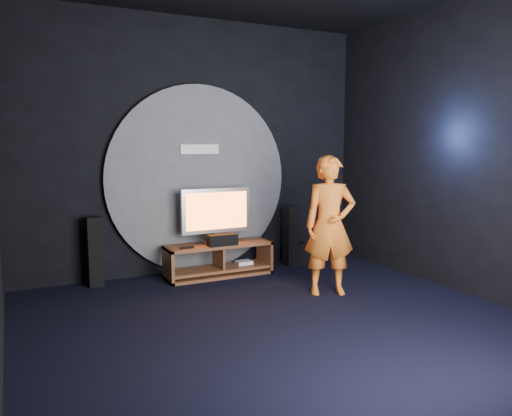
{
  "coord_description": "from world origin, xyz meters",
  "views": [
    {
      "loc": [
        -2.36,
        -4.14,
        1.81
      ],
      "look_at": [
        0.2,
        1.05,
        1.05
      ],
      "focal_mm": 35.0,
      "sensor_mm": 36.0,
      "label": 1
    }
  ],
  "objects_px": {
    "tower_speaker_left": "(95,252)",
    "tower_speaker_right": "(291,235)",
    "tv": "(216,213)",
    "subwoofer": "(295,253)",
    "media_console": "(219,262)",
    "player": "(330,225)"
  },
  "relations": [
    {
      "from": "tower_speaker_left",
      "to": "tower_speaker_right",
      "type": "relative_size",
      "value": 1.0
    },
    {
      "from": "media_console",
      "to": "tower_speaker_right",
      "type": "xyz_separation_m",
      "value": [
        1.19,
        0.09,
        0.25
      ]
    },
    {
      "from": "tower_speaker_left",
      "to": "player",
      "type": "relative_size",
      "value": 0.53
    },
    {
      "from": "tv",
      "to": "player",
      "type": "bearing_deg",
      "value": -57.39
    },
    {
      "from": "tv",
      "to": "media_console",
      "type": "bearing_deg",
      "value": -84.17
    },
    {
      "from": "tower_speaker_left",
      "to": "tower_speaker_right",
      "type": "xyz_separation_m",
      "value": [
        2.78,
        -0.15,
        0.0
      ]
    },
    {
      "from": "tv",
      "to": "tower_speaker_left",
      "type": "relative_size",
      "value": 1.11
    },
    {
      "from": "subwoofer",
      "to": "tv",
      "type": "bearing_deg",
      "value": -177.06
    },
    {
      "from": "tower_speaker_left",
      "to": "tower_speaker_right",
      "type": "distance_m",
      "value": 2.79
    },
    {
      "from": "tower_speaker_right",
      "to": "subwoofer",
      "type": "height_order",
      "value": "tower_speaker_right"
    },
    {
      "from": "media_console",
      "to": "tv",
      "type": "bearing_deg",
      "value": 95.83
    },
    {
      "from": "tv",
      "to": "tower_speaker_right",
      "type": "xyz_separation_m",
      "value": [
        1.2,
        0.03,
        -0.41
      ]
    },
    {
      "from": "subwoofer",
      "to": "tower_speaker_right",
      "type": "bearing_deg",
      "value": -157.39
    },
    {
      "from": "player",
      "to": "tv",
      "type": "bearing_deg",
      "value": 143.67
    },
    {
      "from": "tower_speaker_right",
      "to": "subwoofer",
      "type": "distance_m",
      "value": 0.3
    },
    {
      "from": "tower_speaker_right",
      "to": "tv",
      "type": "bearing_deg",
      "value": -178.69
    },
    {
      "from": "tv",
      "to": "subwoofer",
      "type": "xyz_separation_m",
      "value": [
        1.29,
        0.07,
        -0.7
      ]
    },
    {
      "from": "media_console",
      "to": "player",
      "type": "bearing_deg",
      "value": -56.3
    },
    {
      "from": "player",
      "to": "media_console",
      "type": "bearing_deg",
      "value": 144.77
    },
    {
      "from": "tower_speaker_left",
      "to": "player",
      "type": "height_order",
      "value": "player"
    },
    {
      "from": "media_console",
      "to": "tower_speaker_left",
      "type": "bearing_deg",
      "value": 171.22
    },
    {
      "from": "subwoofer",
      "to": "player",
      "type": "relative_size",
      "value": 0.2
    }
  ]
}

